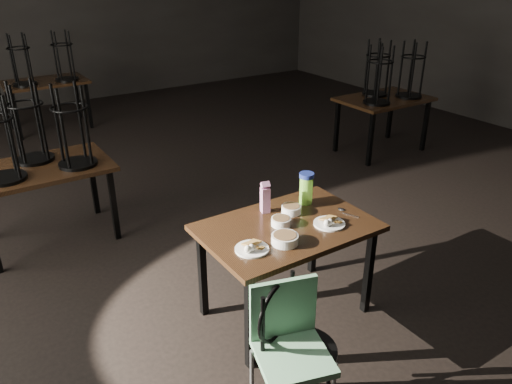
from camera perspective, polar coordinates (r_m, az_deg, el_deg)
main_table at (r=3.54m, az=3.57°, el=-4.93°), size 1.20×0.80×0.75m
plate_left at (r=3.20m, az=-0.47°, el=-6.36°), size 0.22×0.22×0.07m
plate_right at (r=3.53m, az=8.39°, el=-3.43°), size 0.22×0.22×0.07m
bowl_near at (r=3.49m, az=2.87°, el=-3.36°), size 0.14×0.14×0.05m
bowl_far at (r=3.65m, az=4.04°, el=-1.97°), size 0.14×0.14×0.06m
bowl_big at (r=3.27m, az=3.30°, el=-5.36°), size 0.18×0.18×0.06m
juice_carton at (r=3.62m, az=1.06°, el=-0.69°), size 0.07×0.07×0.24m
water_bottle at (r=3.77m, az=5.75°, el=0.48°), size 0.11×0.11×0.25m
spoon at (r=3.74m, az=9.85°, el=-2.07°), size 0.06×0.20×0.01m
bentwood_chair at (r=2.94m, az=4.19°, el=-16.43°), size 0.44×0.44×0.83m
school_chair at (r=2.91m, az=3.81°, el=-16.65°), size 0.49×0.49×0.84m
bg_table_left at (r=4.85m, az=-23.50°, el=2.94°), size 1.20×0.80×1.48m
bg_table_right at (r=6.98m, az=14.55°, el=10.59°), size 1.20×0.80×1.48m
bg_table_far at (r=8.37m, az=-22.98°, el=11.59°), size 1.20×0.80×1.48m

